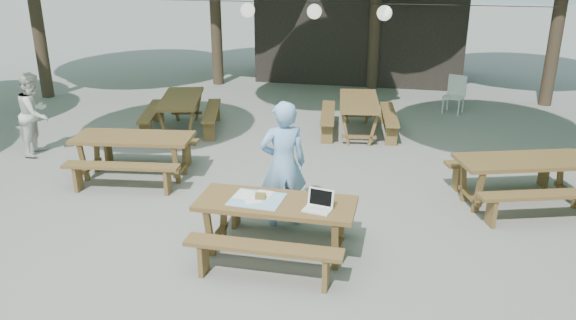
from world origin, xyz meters
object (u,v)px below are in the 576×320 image
(second_person, at_px, (35,114))
(woman, at_px, (283,164))
(main_picnic_table, at_px, (276,227))
(picnic_table_nw, at_px, (135,156))
(plastic_chair, at_px, (453,102))

(second_person, bearing_deg, woman, -119.19)
(main_picnic_table, relative_size, woman, 1.10)
(main_picnic_table, bearing_deg, picnic_table_nw, 145.58)
(woman, bearing_deg, picnic_table_nw, -46.57)
(plastic_chair, bearing_deg, second_person, -130.02)
(main_picnic_table, xyz_separation_m, plastic_chair, (2.59, 7.58, -0.13))
(main_picnic_table, height_order, second_person, second_person)
(picnic_table_nw, bearing_deg, plastic_chair, 36.97)
(main_picnic_table, height_order, picnic_table_nw, same)
(main_picnic_table, bearing_deg, second_person, 152.59)
(woman, xyz_separation_m, plastic_chair, (2.70, 6.70, -0.65))
(picnic_table_nw, relative_size, second_person, 1.32)
(second_person, bearing_deg, picnic_table_nw, -116.52)
(woman, relative_size, second_person, 1.15)
(main_picnic_table, relative_size, second_person, 1.26)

